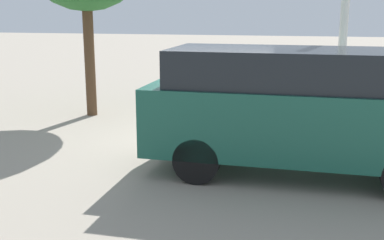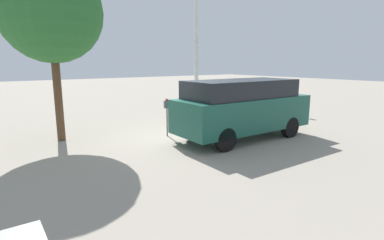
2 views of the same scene
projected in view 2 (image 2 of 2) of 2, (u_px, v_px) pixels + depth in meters
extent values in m
plane|color=gray|center=(179.00, 139.00, 10.43)|extent=(80.00, 80.00, 0.00)
cylinder|color=#4C4C4C|center=(167.00, 122.00, 10.72)|extent=(0.05, 0.05, 1.02)
cube|color=#47474C|center=(167.00, 104.00, 10.60)|extent=(0.22, 0.14, 0.26)
sphere|color=maroon|center=(167.00, 100.00, 10.57)|extent=(0.11, 0.11, 0.11)
cylinder|color=#4C4C4C|center=(293.00, 103.00, 15.01)|extent=(0.05, 0.05, 1.23)
cube|color=#47474C|center=(294.00, 88.00, 14.87)|extent=(0.22, 0.14, 0.26)
sphere|color=#14662D|center=(294.00, 85.00, 14.84)|extent=(0.11, 0.11, 0.11)
cube|color=beige|center=(196.00, 113.00, 14.00)|extent=(0.44, 0.44, 0.55)
cylinder|color=silver|center=(197.00, 42.00, 13.38)|extent=(0.19, 0.19, 5.95)
cube|color=#195142|center=(243.00, 113.00, 10.30)|extent=(4.94, 1.95, 1.09)
cube|color=black|center=(241.00, 89.00, 10.07)|extent=(3.95, 1.78, 0.59)
cube|color=orange|center=(275.00, 115.00, 12.21)|extent=(0.08, 0.12, 0.20)
cylinder|color=black|center=(256.00, 120.00, 11.91)|extent=(0.73, 0.24, 0.73)
cylinder|color=black|center=(290.00, 127.00, 10.61)|extent=(0.73, 0.24, 0.73)
cylinder|color=black|center=(194.00, 130.00, 10.20)|extent=(0.73, 0.24, 0.73)
cylinder|color=black|center=(225.00, 140.00, 8.90)|extent=(0.73, 0.24, 0.73)
cylinder|color=#513823|center=(58.00, 96.00, 9.93)|extent=(0.26, 0.26, 3.06)
sphere|color=#28662D|center=(51.00, 12.00, 9.42)|extent=(3.21, 3.21, 3.21)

